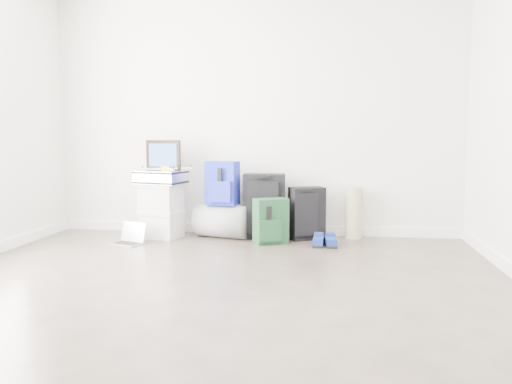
# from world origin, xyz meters

# --- Properties ---
(ground) EXTENTS (5.00, 5.00, 0.00)m
(ground) POSITION_xyz_m (0.00, 0.00, 0.00)
(ground) COLOR #382E28
(ground) RESTS_ON ground
(room_envelope) EXTENTS (4.52, 5.02, 2.71)m
(room_envelope) POSITION_xyz_m (0.00, 0.02, 1.72)
(room_envelope) COLOR silver
(room_envelope) RESTS_ON ground
(boxes_stack) EXTENTS (0.48, 0.42, 0.58)m
(boxes_stack) POSITION_xyz_m (-0.96, 2.12, 0.29)
(boxes_stack) COLOR silver
(boxes_stack) RESTS_ON ground
(briefcase) EXTENTS (0.55, 0.46, 0.14)m
(briefcase) POSITION_xyz_m (-0.96, 2.12, 0.65)
(briefcase) COLOR #B2B2B7
(briefcase) RESTS_ON boxes_stack
(painting) EXTENTS (0.42, 0.16, 0.32)m
(painting) POSITION_xyz_m (-0.96, 2.22, 0.89)
(painting) COLOR black
(painting) RESTS_ON briefcase
(drone) EXTENTS (0.48, 0.48, 0.05)m
(drone) POSITION_xyz_m (-0.88, 2.10, 0.75)
(drone) COLOR gold
(drone) RESTS_ON briefcase
(duffel_bag) EXTENTS (0.66, 0.51, 0.36)m
(duffel_bag) POSITION_xyz_m (-0.31, 2.21, 0.18)
(duffel_bag) COLOR gray
(duffel_bag) RESTS_ON ground
(blue_backpack) EXTENTS (0.36, 0.29, 0.46)m
(blue_backpack) POSITION_xyz_m (-0.31, 2.18, 0.58)
(blue_backpack) COLOR #1A23AD
(blue_backpack) RESTS_ON duffel_bag
(large_suitcase) EXTENTS (0.46, 0.32, 0.69)m
(large_suitcase) POSITION_xyz_m (0.14, 2.24, 0.34)
(large_suitcase) COLOR black
(large_suitcase) RESTS_ON ground
(green_backpack) EXTENTS (0.38, 0.36, 0.46)m
(green_backpack) POSITION_xyz_m (0.24, 1.96, 0.22)
(green_backpack) COLOR #123320
(green_backpack) RESTS_ON ground
(carry_on) EXTENTS (0.40, 0.35, 0.55)m
(carry_on) POSITION_xyz_m (0.59, 2.23, 0.28)
(carry_on) COLOR black
(carry_on) RESTS_ON ground
(shoes) EXTENTS (0.24, 0.28, 0.09)m
(shoes) POSITION_xyz_m (0.78, 1.90, 0.04)
(shoes) COLOR black
(shoes) RESTS_ON ground
(rolled_rug) EXTENTS (0.18, 0.18, 0.54)m
(rolled_rug) POSITION_xyz_m (1.09, 2.36, 0.27)
(rolled_rug) COLOR tan
(rolled_rug) RESTS_ON ground
(laptop) EXTENTS (0.36, 0.31, 0.21)m
(laptop) POSITION_xyz_m (-1.18, 1.74, 0.05)
(laptop) COLOR silver
(laptop) RESTS_ON ground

